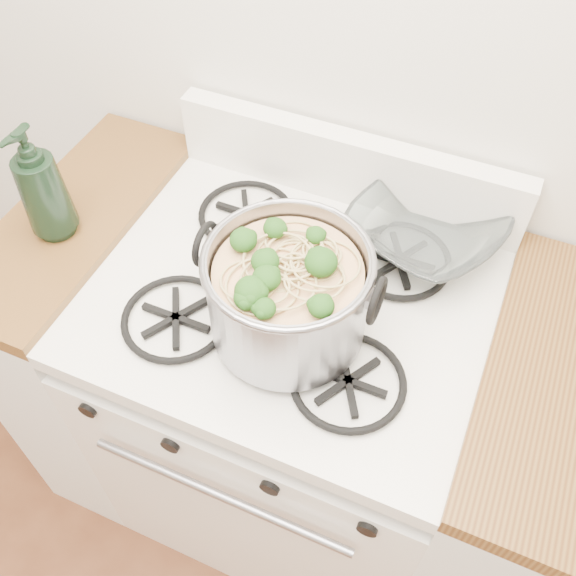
# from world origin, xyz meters

# --- Properties ---
(gas_range) EXTENTS (0.76, 0.66, 0.92)m
(gas_range) POSITION_xyz_m (0.00, 1.26, 0.44)
(gas_range) COLOR white
(gas_range) RESTS_ON ground
(counter_left) EXTENTS (0.25, 0.65, 0.92)m
(counter_left) POSITION_xyz_m (-0.51, 1.26, 0.46)
(counter_left) COLOR silver
(counter_left) RESTS_ON ground
(stock_pot) EXTENTS (0.32, 0.29, 0.19)m
(stock_pot) POSITION_xyz_m (0.03, 1.17, 1.02)
(stock_pot) COLOR gray
(stock_pot) RESTS_ON gas_range
(spatula) EXTENTS (0.41, 0.42, 0.02)m
(spatula) POSITION_xyz_m (0.09, 1.32, 0.94)
(spatula) COLOR black
(spatula) RESTS_ON gas_range
(glass_bowl) EXTENTS (0.15, 0.15, 0.03)m
(glass_bowl) POSITION_xyz_m (0.20, 1.48, 0.94)
(glass_bowl) COLOR white
(glass_bowl) RESTS_ON gas_range
(bottle) EXTENTS (0.10, 0.10, 0.25)m
(bottle) POSITION_xyz_m (-0.50, 1.21, 1.05)
(bottle) COLOR black
(bottle) RESTS_ON counter_left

